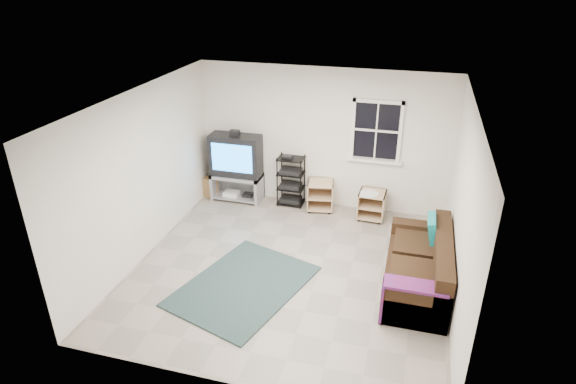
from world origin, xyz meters
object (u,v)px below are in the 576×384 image
(side_table_left, at_px, (320,194))
(side_table_right, at_px, (372,203))
(sofa, at_px, (420,269))
(tv_unit, at_px, (236,162))
(av_rack, at_px, (291,184))

(side_table_left, relative_size, side_table_right, 1.03)
(side_table_left, xyz_separation_m, sofa, (1.86, -2.03, 0.01))
(tv_unit, height_order, side_table_left, tv_unit)
(av_rack, bearing_deg, tv_unit, -176.53)
(av_rack, distance_m, side_table_right, 1.56)
(tv_unit, distance_m, side_table_right, 2.65)
(tv_unit, height_order, sofa, tv_unit)
(av_rack, height_order, sofa, av_rack)
(tv_unit, distance_m, side_table_left, 1.70)
(tv_unit, xyz_separation_m, av_rack, (1.06, 0.06, -0.35))
(tv_unit, xyz_separation_m, side_table_right, (2.60, -0.07, -0.47))
(tv_unit, height_order, side_table_right, tv_unit)
(side_table_right, bearing_deg, tv_unit, 178.40)
(side_table_right, bearing_deg, sofa, -65.17)
(side_table_left, bearing_deg, av_rack, 178.05)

